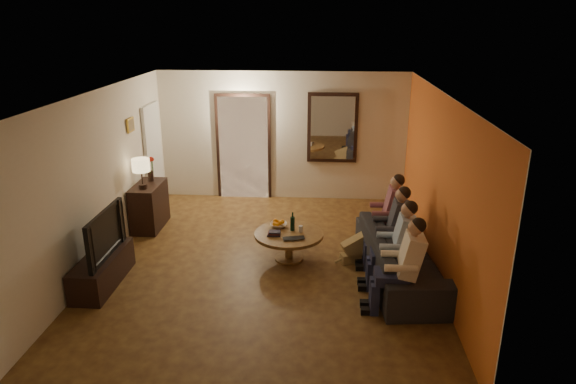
# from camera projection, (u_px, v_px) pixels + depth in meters

# --- Properties ---
(floor) EXTENTS (5.00, 6.00, 0.01)m
(floor) POSITION_uv_depth(u_px,v_px,m) (267.00, 262.00, 7.96)
(floor) COLOR #462612
(floor) RESTS_ON ground
(ceiling) EXTENTS (5.00, 6.00, 0.01)m
(ceiling) POSITION_uv_depth(u_px,v_px,m) (265.00, 93.00, 7.11)
(ceiling) COLOR white
(ceiling) RESTS_ON back_wall
(back_wall) EXTENTS (5.00, 0.02, 2.60)m
(back_wall) POSITION_uv_depth(u_px,v_px,m) (283.00, 137.00, 10.37)
(back_wall) COLOR beige
(back_wall) RESTS_ON floor
(front_wall) EXTENTS (5.00, 0.02, 2.60)m
(front_wall) POSITION_uv_depth(u_px,v_px,m) (230.00, 283.00, 4.71)
(front_wall) COLOR beige
(front_wall) RESTS_ON floor
(left_wall) EXTENTS (0.02, 6.00, 2.60)m
(left_wall) POSITION_uv_depth(u_px,v_px,m) (101.00, 179.00, 7.71)
(left_wall) COLOR beige
(left_wall) RESTS_ON floor
(right_wall) EXTENTS (0.02, 6.00, 2.60)m
(right_wall) POSITION_uv_depth(u_px,v_px,m) (439.00, 186.00, 7.37)
(right_wall) COLOR beige
(right_wall) RESTS_ON floor
(orange_accent) EXTENTS (0.01, 6.00, 2.60)m
(orange_accent) POSITION_uv_depth(u_px,v_px,m) (438.00, 186.00, 7.37)
(orange_accent) COLOR orange
(orange_accent) RESTS_ON right_wall
(kitchen_doorway) EXTENTS (1.00, 0.06, 2.10)m
(kitchen_doorway) POSITION_uv_depth(u_px,v_px,m) (244.00, 148.00, 10.48)
(kitchen_doorway) COLOR #FFE0A5
(kitchen_doorway) RESTS_ON floor
(door_trim) EXTENTS (1.12, 0.04, 2.22)m
(door_trim) POSITION_uv_depth(u_px,v_px,m) (244.00, 148.00, 10.47)
(door_trim) COLOR black
(door_trim) RESTS_ON floor
(fridge_glimpse) EXTENTS (0.45, 0.03, 1.70)m
(fridge_glimpse) POSITION_uv_depth(u_px,v_px,m) (256.00, 155.00, 10.52)
(fridge_glimpse) COLOR silver
(fridge_glimpse) RESTS_ON floor
(mirror_frame) EXTENTS (1.00, 0.05, 1.40)m
(mirror_frame) POSITION_uv_depth(u_px,v_px,m) (332.00, 128.00, 10.20)
(mirror_frame) COLOR black
(mirror_frame) RESTS_ON back_wall
(mirror_glass) EXTENTS (0.86, 0.02, 1.26)m
(mirror_glass) POSITION_uv_depth(u_px,v_px,m) (332.00, 128.00, 10.17)
(mirror_glass) COLOR white
(mirror_glass) RESTS_ON back_wall
(white_door) EXTENTS (0.06, 0.85, 2.04)m
(white_door) POSITION_uv_depth(u_px,v_px,m) (154.00, 157.00, 9.96)
(white_door) COLOR white
(white_door) RESTS_ON floor
(framed_art) EXTENTS (0.03, 0.28, 0.24)m
(framed_art) POSITION_uv_depth(u_px,v_px,m) (130.00, 125.00, 8.75)
(framed_art) COLOR #B28C33
(framed_art) RESTS_ON left_wall
(art_canvas) EXTENTS (0.01, 0.22, 0.18)m
(art_canvas) POSITION_uv_depth(u_px,v_px,m) (131.00, 125.00, 8.75)
(art_canvas) COLOR brown
(art_canvas) RESTS_ON left_wall
(dresser) EXTENTS (0.45, 0.90, 0.80)m
(dresser) POSITION_uv_depth(u_px,v_px,m) (149.00, 206.00, 9.15)
(dresser) COLOR black
(dresser) RESTS_ON floor
(table_lamp) EXTENTS (0.30, 0.30, 0.54)m
(table_lamp) POSITION_uv_depth(u_px,v_px,m) (142.00, 174.00, 8.72)
(table_lamp) COLOR beige
(table_lamp) RESTS_ON dresser
(flower_vase) EXTENTS (0.14, 0.14, 0.44)m
(flower_vase) POSITION_uv_depth(u_px,v_px,m) (150.00, 169.00, 9.15)
(flower_vase) COLOR #B22112
(flower_vase) RESTS_ON dresser
(tv_stand) EXTENTS (0.45, 1.31, 0.44)m
(tv_stand) POSITION_uv_depth(u_px,v_px,m) (102.00, 270.00, 7.24)
(tv_stand) COLOR black
(tv_stand) RESTS_ON floor
(tv) EXTENTS (1.17, 0.15, 0.67)m
(tv) POSITION_uv_depth(u_px,v_px,m) (98.00, 234.00, 7.06)
(tv) COLOR black
(tv) RESTS_ON tv_stand
(sofa) EXTENTS (2.48, 1.18, 0.70)m
(sofa) POSITION_uv_depth(u_px,v_px,m) (401.00, 256.00, 7.36)
(sofa) COLOR black
(sofa) RESTS_ON floor
(person_a) EXTENTS (0.60, 0.40, 1.20)m
(person_a) POSITION_uv_depth(u_px,v_px,m) (405.00, 270.00, 6.43)
(person_a) COLOR tan
(person_a) RESTS_ON sofa
(person_b) EXTENTS (0.60, 0.40, 1.20)m
(person_b) POSITION_uv_depth(u_px,v_px,m) (398.00, 249.00, 7.00)
(person_b) COLOR tan
(person_b) RESTS_ON sofa
(person_c) EXTENTS (0.60, 0.40, 1.20)m
(person_c) POSITION_uv_depth(u_px,v_px,m) (393.00, 232.00, 7.57)
(person_c) COLOR tan
(person_c) RESTS_ON sofa
(person_d) EXTENTS (0.60, 0.40, 1.20)m
(person_d) POSITION_uv_depth(u_px,v_px,m) (388.00, 217.00, 8.13)
(person_d) COLOR tan
(person_d) RESTS_ON sofa
(dog) EXTENTS (0.61, 0.41, 0.56)m
(dog) POSITION_uv_depth(u_px,v_px,m) (357.00, 245.00, 7.89)
(dog) COLOR olive
(dog) RESTS_ON floor
(coffee_table) EXTENTS (1.11, 1.11, 0.45)m
(coffee_table) POSITION_uv_depth(u_px,v_px,m) (289.00, 246.00, 7.97)
(coffee_table) COLOR brown
(coffee_table) RESTS_ON floor
(bowl) EXTENTS (0.26, 0.26, 0.06)m
(bowl) POSITION_uv_depth(u_px,v_px,m) (279.00, 225.00, 8.11)
(bowl) COLOR white
(bowl) RESTS_ON coffee_table
(oranges) EXTENTS (0.20, 0.20, 0.08)m
(oranges) POSITION_uv_depth(u_px,v_px,m) (278.00, 221.00, 8.09)
(oranges) COLOR orange
(oranges) RESTS_ON bowl
(wine_bottle) EXTENTS (0.07, 0.07, 0.31)m
(wine_bottle) POSITION_uv_depth(u_px,v_px,m) (293.00, 221.00, 7.94)
(wine_bottle) COLOR black
(wine_bottle) RESTS_ON coffee_table
(wine_glass) EXTENTS (0.06, 0.06, 0.10)m
(wine_glass) POSITION_uv_depth(u_px,v_px,m) (301.00, 229.00, 7.92)
(wine_glass) COLOR silver
(wine_glass) RESTS_ON coffee_table
(book_stack) EXTENTS (0.20, 0.15, 0.07)m
(book_stack) POSITION_uv_depth(u_px,v_px,m) (274.00, 233.00, 7.81)
(book_stack) COLOR black
(book_stack) RESTS_ON coffee_table
(laptop) EXTENTS (0.37, 0.28, 0.03)m
(laptop) POSITION_uv_depth(u_px,v_px,m) (294.00, 240.00, 7.62)
(laptop) COLOR black
(laptop) RESTS_ON coffee_table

